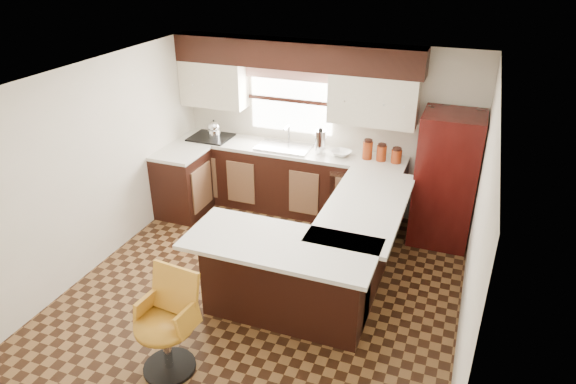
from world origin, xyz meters
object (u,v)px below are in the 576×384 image
at_px(refrigerator, 446,179).
at_px(peninsula_long, 359,242).
at_px(peninsula_return, 286,279).
at_px(bar_chair, 164,327).

bearing_deg(refrigerator, peninsula_long, -124.45).
distance_m(peninsula_long, peninsula_return, 1.11).
distance_m(peninsula_long, refrigerator, 1.49).
bearing_deg(peninsula_long, bar_chair, -121.40).
height_order(peninsula_long, bar_chair, bar_chair).
xyz_separation_m(refrigerator, bar_chair, (-2.07, -3.25, -0.37)).
height_order(refrigerator, bar_chair, refrigerator).
bearing_deg(peninsula_long, peninsula_return, -118.30).
bearing_deg(refrigerator, bar_chair, -122.54).
height_order(peninsula_return, refrigerator, refrigerator).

